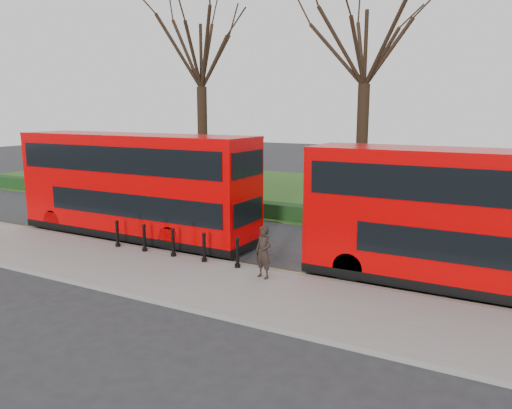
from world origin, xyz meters
The scene contains 13 objects.
ground centered at (0.00, 0.00, 0.00)m, with size 120.00×120.00×0.00m, color #28282B.
pavement centered at (0.00, -3.00, 0.07)m, with size 60.00×4.00×0.15m, color gray.
kerb centered at (0.00, -1.00, 0.07)m, with size 60.00×0.25×0.16m, color slate.
grass_verge centered at (0.00, 15.00, 0.03)m, with size 60.00×18.00×0.06m, color #2F541C.
hedge centered at (0.00, 6.80, 0.40)m, with size 60.00×0.90×0.80m, color black.
yellow_line_outer centered at (0.00, -0.70, 0.01)m, with size 60.00×0.10×0.01m, color yellow.
yellow_line_inner centered at (0.00, -0.50, 0.01)m, with size 60.00×0.10×0.01m, color yellow.
tree_left centered at (-8.00, 10.00, 8.99)m, with size 7.91×7.91×12.36m.
tree_mid centered at (2.00, 10.00, 8.90)m, with size 7.83×7.83×12.24m.
bollard_row centered at (-1.46, -1.35, 0.65)m, with size 5.65×0.15×1.00m.
bus_lead centered at (-4.97, 0.59, 2.23)m, with size 11.14×2.56×4.43m.
bus_rear centered at (8.71, 0.55, 2.16)m, with size 10.76×2.47×4.28m.
pedestrian centered at (2.56, -1.86, 1.00)m, with size 0.62×0.41×1.70m, color black.
Camera 1 is at (9.73, -15.34, 5.45)m, focal length 35.00 mm.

